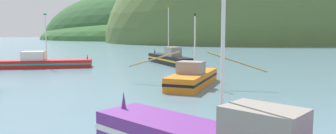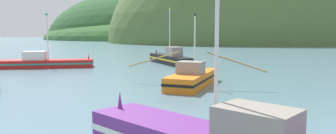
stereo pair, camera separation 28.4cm
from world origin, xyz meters
name	(u,v)px [view 1 (the left image)]	position (x,y,z in m)	size (l,w,h in m)	color
hill_mid_right	(244,42)	(35.26, 147.80, 0.00)	(125.61, 100.49, 91.84)	#516B38
hill_far_center	(174,39)	(7.87, 220.18, 0.00)	(172.95, 138.36, 36.55)	#386633
hill_far_left	(157,39)	(-3.71, 218.42, 0.00)	(144.60, 115.68, 66.76)	#2D562D
fishing_boat_red	(42,63)	(-20.72, 43.61, 0.64)	(11.92, 4.11, 6.65)	red
fishing_boat_orange	(193,78)	(-3.85, 29.36, 0.69)	(10.76, 8.24, 5.89)	orange
fishing_boat_black	(169,59)	(-4.83, 46.83, 0.80)	(5.60, 11.41, 7.66)	black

